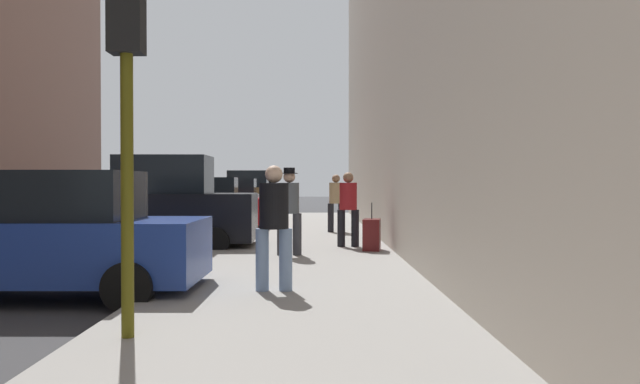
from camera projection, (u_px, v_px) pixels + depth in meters
sidewalk at (297, 276)px, 10.31m from camera, size 4.00×40.00×0.15m
parked_blue_sedan at (54, 238)px, 8.69m from camera, size 4.23×2.11×1.79m
parked_black_suv at (158, 208)px, 14.58m from camera, size 4.63×2.11×2.25m
parked_red_hatchback at (203, 206)px, 20.39m from camera, size 4.27×2.19×1.79m
parked_silver_sedan at (230, 200)px, 27.11m from camera, size 4.23×2.12×1.79m
parked_bronze_suv at (245, 193)px, 33.23m from camera, size 4.60×2.07×2.25m
parked_gray_coupe at (255, 195)px, 39.07m from camera, size 4.26×2.17×1.79m
fire_hydrant at (245, 225)px, 16.54m from camera, size 0.42×0.22×0.70m
traffic_light at (127, 64)px, 5.91m from camera, size 0.32×0.32×3.60m
pedestrian_in_red_jacket at (348, 205)px, 14.31m from camera, size 0.52×0.44×1.71m
pedestrian_with_beanie at (289, 207)px, 12.63m from camera, size 0.51×0.44×1.78m
pedestrian_in_tan_coat at (336, 200)px, 18.53m from camera, size 0.53×0.47×1.71m
pedestrian_in_jeans at (274, 221)px, 8.48m from camera, size 0.50×0.40×1.71m
rolling_suitcase at (372, 235)px, 13.54m from camera, size 0.45×0.61×1.04m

